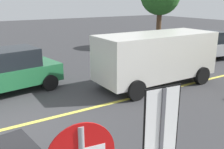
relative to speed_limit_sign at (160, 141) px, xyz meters
name	(u,v)px	position (x,y,z in m)	size (l,w,h in m)	color
ground_plane	(21,126)	(-0.76, 4.97, -1.76)	(80.00, 80.00, 0.00)	#38383A
lane_marking_centre	(108,104)	(2.24, 4.97, -1.76)	(28.00, 0.16, 0.01)	#E0D14C
speed_limit_sign	(160,141)	(0.00, 0.00, 0.00)	(0.54, 0.08, 2.52)	#4C4C51
white_van	(156,56)	(5.05, 5.75, -0.50)	(5.22, 2.30, 2.20)	silver
car_green_crossing	(9,71)	(-0.39, 8.15, -0.91)	(4.18, 2.41, 1.71)	#236B3D
car_silver_approaching	(207,45)	(11.08, 7.81, -0.92)	(4.16, 2.60, 1.70)	#B7BABF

